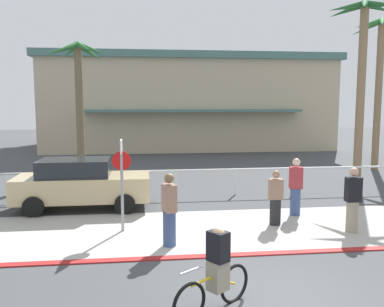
% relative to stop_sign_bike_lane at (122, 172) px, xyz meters
% --- Properties ---
extents(ground_plane, '(80.00, 80.00, 0.00)m').
position_rel_stop_sign_bike_lane_xyz_m(ground_plane, '(2.96, 5.62, -1.68)').
color(ground_plane, '#424447').
extents(sidewalk_strip, '(44.00, 4.00, 0.02)m').
position_rel_stop_sign_bike_lane_xyz_m(sidewalk_strip, '(2.96, -0.18, -1.67)').
color(sidewalk_strip, '#ADAAA0').
rests_on(sidewalk_strip, ground).
extents(curb_paint, '(44.00, 0.24, 0.03)m').
position_rel_stop_sign_bike_lane_xyz_m(curb_paint, '(2.96, -2.18, -1.66)').
color(curb_paint, maroon).
rests_on(curb_paint, ground).
extents(building_backdrop, '(21.95, 12.85, 7.10)m').
position_rel_stop_sign_bike_lane_xyz_m(building_backdrop, '(4.20, 23.33, 1.89)').
color(building_backdrop, '#BCAD8E').
rests_on(building_backdrop, ground).
extents(rail_fence, '(25.69, 0.08, 1.04)m').
position_rel_stop_sign_bike_lane_xyz_m(rail_fence, '(2.96, 4.12, -0.84)').
color(rail_fence, white).
rests_on(rail_fence, ground).
extents(stop_sign_bike_lane, '(0.52, 0.56, 2.56)m').
position_rel_stop_sign_bike_lane_xyz_m(stop_sign_bike_lane, '(0.00, 0.00, 0.00)').
color(stop_sign_bike_lane, gray).
rests_on(stop_sign_bike_lane, ground).
extents(palm_tree_1, '(2.97, 3.06, 6.42)m').
position_rel_stop_sign_bike_lane_xyz_m(palm_tree_1, '(-2.38, 9.19, 3.05)').
color(palm_tree_1, brown).
rests_on(palm_tree_1, ground).
extents(palm_tree_2, '(2.96, 3.24, 7.87)m').
position_rel_stop_sign_bike_lane_xyz_m(palm_tree_2, '(10.01, 5.86, 4.02)').
color(palm_tree_2, '#846B4C').
rests_on(palm_tree_2, ground).
extents(palm_tree_3, '(3.15, 2.94, 7.89)m').
position_rel_stop_sign_bike_lane_xyz_m(palm_tree_3, '(12.91, 9.36, 3.95)').
color(palm_tree_3, '#846B4C').
rests_on(palm_tree_3, ground).
extents(car_tan_1, '(4.40, 2.02, 1.69)m').
position_rel_stop_sign_bike_lane_xyz_m(car_tan_1, '(-1.47, 2.68, -0.81)').
color(car_tan_1, tan).
rests_on(car_tan_1, ground).
extents(cyclist_yellow_0, '(1.51, 1.12, 1.50)m').
position_rel_stop_sign_bike_lane_xyz_m(cyclist_yellow_0, '(1.78, -4.67, -0.98)').
color(cyclist_yellow_0, black).
rests_on(cyclist_yellow_0, ground).
extents(pedestrian_0, '(0.44, 0.37, 1.83)m').
position_rel_stop_sign_bike_lane_xyz_m(pedestrian_0, '(5.34, 0.98, -0.82)').
color(pedestrian_0, '#384C7A').
rests_on(pedestrian_0, ground).
extents(pedestrian_1, '(0.43, 0.36, 1.62)m').
position_rel_stop_sign_bike_lane_xyz_m(pedestrian_1, '(4.38, 0.05, -0.94)').
color(pedestrian_1, '#232326').
rests_on(pedestrian_1, ground).
extents(pedestrian_2, '(0.40, 0.32, 1.81)m').
position_rel_stop_sign_bike_lane_xyz_m(pedestrian_2, '(6.26, -0.86, -0.83)').
color(pedestrian_2, gray).
rests_on(pedestrian_2, ground).
extents(pedestrian_3, '(0.41, 0.46, 1.84)m').
position_rel_stop_sign_bike_lane_xyz_m(pedestrian_3, '(1.20, -1.38, -0.81)').
color(pedestrian_3, '#384C7A').
rests_on(pedestrian_3, ground).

